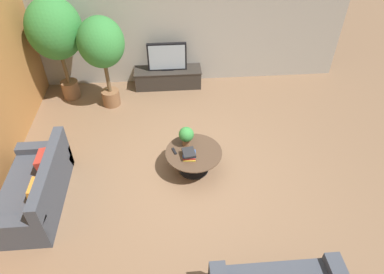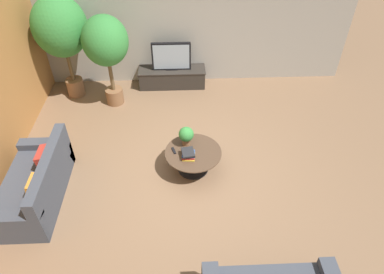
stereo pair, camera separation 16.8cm
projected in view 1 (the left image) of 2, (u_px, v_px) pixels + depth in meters
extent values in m
plane|color=brown|center=(193.00, 175.00, 5.97)|extent=(24.00, 24.00, 0.00)
cube|color=#A39E93|center=(181.00, 18.00, 7.46)|extent=(7.40, 0.12, 3.00)
cube|color=#2D2823|center=(168.00, 78.00, 8.03)|extent=(1.52, 0.48, 0.43)
cube|color=#2D2823|center=(168.00, 70.00, 7.90)|extent=(1.55, 0.50, 0.02)
cube|color=black|center=(167.00, 57.00, 7.68)|extent=(0.88, 0.08, 0.65)
cube|color=#99A8B7|center=(167.00, 58.00, 7.65)|extent=(0.81, 0.00, 0.58)
cube|color=black|center=(168.00, 69.00, 7.89)|extent=(0.26, 0.13, 0.02)
cylinder|color=black|center=(194.00, 168.00, 6.08)|extent=(0.53, 0.53, 0.02)
cylinder|color=black|center=(194.00, 161.00, 5.96)|extent=(0.10, 0.10, 0.39)
cylinder|color=#4C3828|center=(194.00, 152.00, 5.82)|extent=(0.97, 0.97, 0.02)
cube|color=#3D424C|center=(35.00, 193.00, 5.39)|extent=(0.84, 1.74, 0.42)
cube|color=#3D424C|center=(49.00, 173.00, 5.14)|extent=(0.16, 1.74, 0.42)
cube|color=#3D424C|center=(45.00, 157.00, 5.93)|extent=(0.84, 0.20, 0.54)
cube|color=#3D424C|center=(19.00, 233.00, 4.77)|extent=(0.84, 0.20, 0.54)
cube|color=#B23328|center=(44.00, 163.00, 5.37)|extent=(0.17, 0.36, 0.34)
cube|color=orange|center=(35.00, 192.00, 4.95)|extent=(0.16, 0.32, 0.30)
cylinder|color=brown|center=(71.00, 89.00, 7.69)|extent=(0.38, 0.38, 0.39)
cylinder|color=brown|center=(66.00, 70.00, 7.37)|extent=(0.08, 0.08, 0.59)
ellipsoid|color=#337F38|center=(54.00, 29.00, 6.77)|extent=(1.10, 1.10, 1.25)
cylinder|color=brown|center=(111.00, 97.00, 7.49)|extent=(0.38, 0.38, 0.34)
cylinder|color=brown|center=(108.00, 79.00, 7.18)|extent=(0.08, 0.08, 0.61)
ellipsoid|color=#337F38|center=(101.00, 42.00, 6.65)|extent=(0.92, 0.92, 1.02)
cylinder|color=brown|center=(186.00, 142.00, 5.93)|extent=(0.13, 0.13, 0.11)
sphere|color=#337F38|center=(186.00, 134.00, 5.82)|extent=(0.26, 0.26, 0.26)
cube|color=gold|center=(189.00, 157.00, 5.71)|extent=(0.23, 0.23, 0.02)
cube|color=#A32823|center=(189.00, 155.00, 5.70)|extent=(0.22, 0.22, 0.03)
cube|color=#2D4C84|center=(189.00, 154.00, 5.68)|extent=(0.22, 0.19, 0.03)
cube|color=#232326|center=(189.00, 152.00, 5.66)|extent=(0.23, 0.27, 0.03)
cube|color=black|center=(174.00, 151.00, 5.82)|extent=(0.09, 0.16, 0.02)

